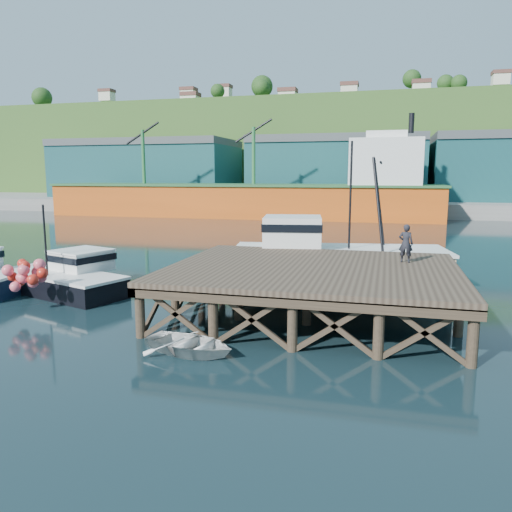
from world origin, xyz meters
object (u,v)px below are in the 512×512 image
(trawler, at_px, (334,255))
(boat_black, at_px, (66,277))
(dockworker, at_px, (406,243))
(dinghy, at_px, (190,344))

(trawler, bearing_deg, boat_black, -165.39)
(boat_black, height_order, trawler, trawler)
(trawler, bearing_deg, dockworker, -60.96)
(trawler, height_order, dockworker, trawler)
(boat_black, bearing_deg, dockworker, 22.96)
(dinghy, height_order, dockworker, dockworker)
(trawler, xyz_separation_m, dinghy, (-3.52, -12.30, -1.25))
(trawler, xyz_separation_m, dockworker, (3.57, -4.55, 1.38))
(boat_black, distance_m, trawler, 14.19)
(trawler, bearing_deg, dinghy, -115.07)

